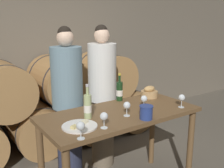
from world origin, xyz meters
TOP-DOWN VIEW (x-y plane):
  - stone_wall_back at (0.00, 2.06)m, footprint 10.00×0.12m
  - barrel_stack at (0.00, 1.50)m, footprint 3.02×0.89m
  - tasting_table at (0.00, 0.00)m, footprint 1.55×0.71m
  - person_left at (-0.26, 0.63)m, footprint 0.34×0.34m
  - person_right at (0.19, 0.63)m, footprint 0.34×0.34m
  - wine_bottle_red at (0.21, 0.31)m, footprint 0.07×0.07m
  - wine_bottle_white at (-0.34, 0.03)m, footprint 0.07×0.07m
  - blue_crock at (0.08, -0.28)m, footprint 0.12×0.12m
  - bread_basket at (0.58, 0.22)m, footprint 0.19×0.19m
  - cheese_plate at (-0.50, -0.11)m, footprint 0.30×0.30m
  - wine_glass_far_left at (-0.60, -0.32)m, footprint 0.07×0.07m
  - wine_glass_left at (-0.34, -0.25)m, footprint 0.07×0.07m
  - wine_glass_center at (-0.01, -0.12)m, footprint 0.07×0.07m
  - wine_glass_right at (0.25, -0.05)m, footprint 0.07×0.07m
  - wine_glass_far_right at (0.60, -0.24)m, footprint 0.07×0.07m

SIDE VIEW (x-z plane):
  - barrel_stack at x=0.00m, z-range -0.05..1.24m
  - tasting_table at x=0.00m, z-range 0.33..1.25m
  - person_left at x=-0.26m, z-range 0.01..1.74m
  - person_right at x=0.19m, z-range 0.02..1.76m
  - cheese_plate at x=-0.50m, z-range 0.91..0.95m
  - bread_basket at x=0.58m, z-range 0.90..1.04m
  - blue_crock at x=0.08m, z-range 0.92..1.05m
  - wine_glass_far_left at x=-0.60m, z-range 0.95..1.09m
  - wine_glass_left at x=-0.34m, z-range 0.95..1.09m
  - wine_glass_center at x=-0.01m, z-range 0.95..1.09m
  - wine_glass_right at x=0.25m, z-range 0.95..1.09m
  - wine_glass_far_right at x=0.60m, z-range 0.95..1.09m
  - wine_bottle_red at x=0.21m, z-range 0.87..1.18m
  - wine_bottle_white at x=-0.34m, z-range 0.87..1.19m
  - stone_wall_back at x=0.00m, z-range 0.00..3.20m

